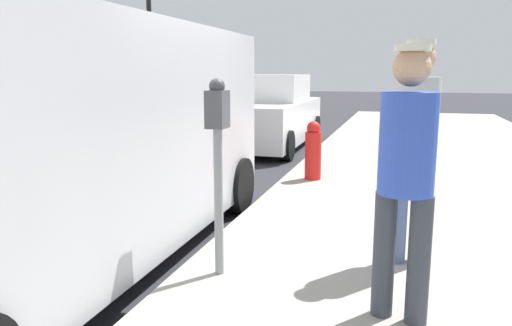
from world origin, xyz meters
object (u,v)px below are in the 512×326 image
parked_van (57,138)px  parked_sedan_ahead (266,114)px  traffic_light_corner (126,17)px  parking_meter_near (218,144)px  pedestrian_in_blue (406,168)px  pedestrian_in_gray (416,137)px  fire_hydrant (313,151)px

parked_van → parked_sedan_ahead: size_ratio=1.18×
traffic_light_corner → parking_meter_near: bearing=-56.7°
parking_meter_near → parked_van: 1.50m
parking_meter_near → pedestrian_in_blue: size_ratio=0.88×
pedestrian_in_gray → fire_hydrant: bearing=114.3°
pedestrian_in_gray → traffic_light_corner: (-9.04, 10.91, 2.32)m
pedestrian_in_gray → pedestrian_in_blue: pedestrian_in_gray is taller
parked_van → parked_sedan_ahead: 7.44m
pedestrian_in_gray → parked_sedan_ahead: size_ratio=0.41×
pedestrian_in_gray → fire_hydrant: size_ratio=2.11×
parking_meter_near → fire_hydrant: size_ratio=1.77×
pedestrian_in_gray → fire_hydrant: 3.30m
parked_van → fire_hydrant: bearing=65.8°
traffic_light_corner → parked_sedan_ahead: bearing=-34.5°
pedestrian_in_blue → parked_van: 2.89m
pedestrian_in_blue → parking_meter_near: bearing=165.3°
pedestrian_in_blue → fire_hydrant: 4.24m
parked_sedan_ahead → parking_meter_near: bearing=-77.5°
pedestrian_in_blue → parked_van: size_ratio=0.33×
parking_meter_near → traffic_light_corner: size_ratio=0.29×
parked_sedan_ahead → traffic_light_corner: (-5.94, 4.09, 2.77)m
parking_meter_near → traffic_light_corner: 14.07m
pedestrian_in_gray → pedestrian_in_blue: (-0.07, -1.05, -0.06)m
traffic_light_corner → fire_hydrant: size_ratio=6.05×
pedestrian_in_blue → parked_sedan_ahead: (-3.03, 7.87, -0.39)m
parked_van → traffic_light_corner: traffic_light_corner is taller
traffic_light_corner → parked_van: bearing=-62.0°
parking_meter_near → pedestrian_in_blue: (1.36, -0.36, -0.04)m
parking_meter_near → parked_van: (-1.50, 0.09, -0.03)m
parking_meter_near → parked_van: bearing=176.7°
traffic_light_corner → pedestrian_in_gray: bearing=-50.3°
parking_meter_near → pedestrian_in_gray: size_ratio=0.84×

